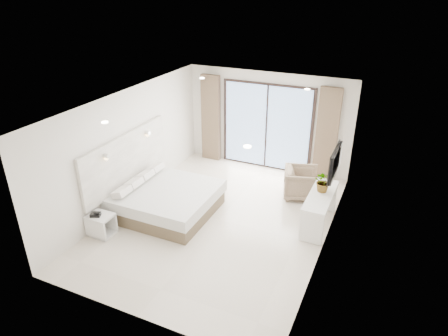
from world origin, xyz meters
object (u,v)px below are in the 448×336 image
at_px(nightstand, 101,225).
at_px(console_desk, 320,203).
at_px(bed, 166,200).
at_px(armchair, 301,182).

relative_size(nightstand, console_desk, 0.33).
relative_size(bed, armchair, 2.57).
height_order(bed, armchair, armchair).
bearing_deg(nightstand, armchair, 44.87).
xyz_separation_m(nightstand, console_desk, (4.06, 2.22, 0.32)).
distance_m(bed, nightstand, 1.54).
distance_m(nightstand, armchair, 4.74).
xyz_separation_m(bed, nightstand, (-0.76, -1.33, -0.07)).
bearing_deg(armchair, bed, 110.43).
distance_m(console_desk, armchair, 1.30).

